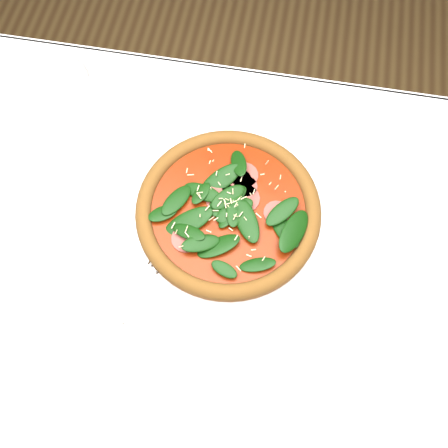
% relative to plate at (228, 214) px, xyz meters
% --- Properties ---
extents(ground, '(6.00, 6.00, 0.00)m').
position_rel_plate_xyz_m(ground, '(-0.04, -0.07, -0.76)').
color(ground, brown).
rests_on(ground, ground).
extents(dining_table, '(1.21, 0.81, 0.75)m').
position_rel_plate_xyz_m(dining_table, '(-0.04, -0.07, -0.11)').
color(dining_table, white).
rests_on(dining_table, ground).
extents(plate, '(0.38, 0.38, 0.02)m').
position_rel_plate_xyz_m(plate, '(0.00, 0.00, 0.00)').
color(plate, silver).
rests_on(plate, dining_table).
extents(pizza, '(0.38, 0.38, 0.04)m').
position_rel_plate_xyz_m(pizza, '(0.00, 0.00, 0.02)').
color(pizza, brown).
rests_on(pizza, plate).
extents(wine_glass, '(0.08, 0.08, 0.18)m').
position_rel_plate_xyz_m(wine_glass, '(-0.30, 0.14, 0.12)').
color(wine_glass, white).
rests_on(wine_glass, dining_table).
extents(napkin, '(0.16, 0.10, 0.01)m').
position_rel_plate_xyz_m(napkin, '(-0.13, -0.19, -0.00)').
color(napkin, white).
rests_on(napkin, dining_table).
extents(fork, '(0.08, 0.16, 0.00)m').
position_rel_plate_xyz_m(fork, '(-0.12, -0.16, 0.01)').
color(fork, silver).
rests_on(fork, napkin).
extents(saucer_near, '(0.14, 0.14, 0.01)m').
position_rel_plate_xyz_m(saucer_near, '(0.24, -0.31, -0.00)').
color(saucer_near, silver).
rests_on(saucer_near, dining_table).
extents(saucer_far, '(0.15, 0.15, 0.01)m').
position_rel_plate_xyz_m(saucer_far, '(0.24, 0.22, -0.00)').
color(saucer_far, silver).
rests_on(saucer_far, dining_table).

